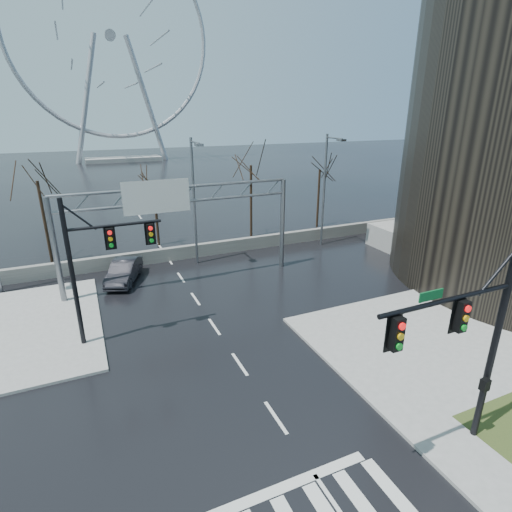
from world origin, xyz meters
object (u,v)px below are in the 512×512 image
signal_mast_far (94,258)px  sign_gantry (174,214)px  signal_mast_near (472,335)px  ferris_wheel (111,44)px  car (124,271)px

signal_mast_far → sign_gantry: (5.49, 6.00, 0.35)m
signal_mast_near → sign_gantry: bearing=106.2°
signal_mast_far → sign_gantry: bearing=47.5°
ferris_wheel → sign_gantry: bearing=-93.8°
ferris_wheel → car: size_ratio=10.69×
signal_mast_far → car: (1.92, 8.04, -4.05)m
ferris_wheel → car: 82.50m
sign_gantry → signal_mast_far: bearing=-132.5°
ferris_wheel → car: bearing=-96.5°
signal_mast_near → car: bearing=113.4°
signal_mast_far → sign_gantry: signal_mast_far is taller
ferris_wheel → car: ferris_wheel is taller
car → ferris_wheel: bearing=105.3°
sign_gantry → ferris_wheel: bearing=86.2°
sign_gantry → car: size_ratio=3.44×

